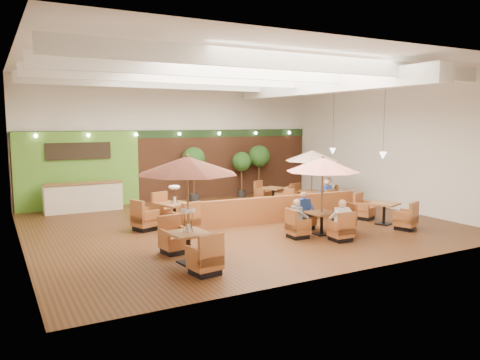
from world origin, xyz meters
TOP-DOWN VIEW (x-y plane):
  - room at (0.25, 1.22)m, footprint 14.04×14.00m
  - service_counter at (-4.40, 5.10)m, footprint 3.00×0.75m
  - booth_divider at (1.21, -0.39)m, footprint 6.88×0.65m
  - table_0 at (-3.33, -3.44)m, footprint 2.59×2.80m
  - table_1 at (1.59, -2.62)m, footprint 2.48×2.48m
  - table_2 at (4.20, 1.37)m, footprint 2.48×2.48m
  - table_3 at (-2.46, 0.64)m, footprint 2.09×2.98m
  - table_4 at (4.46, -2.47)m, footprint 1.12×2.76m
  - table_5 at (3.31, 2.98)m, footprint 1.07×2.59m
  - topiary_0 at (0.51, 5.30)m, footprint 1.06×1.06m
  - topiary_1 at (2.99, 5.30)m, footprint 0.94×0.94m
  - topiary_2 at (3.96, 5.30)m, footprint 1.06×1.06m
  - diner_0 at (1.59, -3.55)m, footprint 0.44×0.38m
  - diner_1 at (1.59, -1.69)m, footprint 0.41×0.34m
  - diner_2 at (0.66, -2.62)m, footprint 0.33×0.40m
  - diner_3 at (4.20, 0.47)m, footprint 0.46×0.42m
  - diner_4 at (5.10, 1.37)m, footprint 0.37×0.42m

SIDE VIEW (x-z plane):
  - table_5 at x=3.31m, z-range -0.11..0.80m
  - table_4 at x=4.46m, z-range -0.12..0.86m
  - table_3 at x=-2.46m, z-range -0.34..1.27m
  - booth_divider at x=1.21m, z-range 0.00..0.95m
  - service_counter at x=-4.40m, z-range -0.01..1.17m
  - diner_2 at x=0.66m, z-range 0.36..1.13m
  - diner_4 at x=5.10m, z-range 0.36..1.14m
  - diner_1 at x=1.59m, z-range 0.36..1.15m
  - diner_0 at x=1.59m, z-range 0.36..1.18m
  - diner_3 at x=4.20m, z-range 0.35..1.19m
  - topiary_1 at x=2.99m, z-range 0.53..2.71m
  - table_2 at x=4.20m, z-range 0.46..2.94m
  - table_1 at x=1.59m, z-range 0.47..3.00m
  - topiary_2 at x=3.96m, z-range 0.60..3.06m
  - topiary_0 at x=0.51m, z-range 0.60..3.07m
  - table_0 at x=-3.33m, z-range 0.72..3.52m
  - room at x=0.25m, z-range 0.87..6.39m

